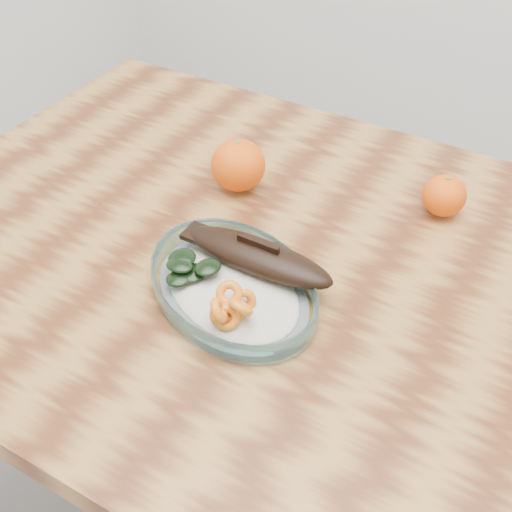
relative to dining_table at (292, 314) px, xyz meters
name	(u,v)px	position (x,y,z in m)	size (l,w,h in m)	color
dining_table	(292,314)	(0.00, 0.00, 0.00)	(1.20, 0.80, 0.75)	#582B15
plated_meal	(234,283)	(-0.04, -0.09, 0.12)	(0.62, 0.62, 0.08)	white
orange_left	(238,165)	(-0.16, 0.11, 0.14)	(0.08, 0.08, 0.08)	#FF4305
orange_right	(444,196)	(0.14, 0.21, 0.13)	(0.06, 0.06, 0.06)	#FF4305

